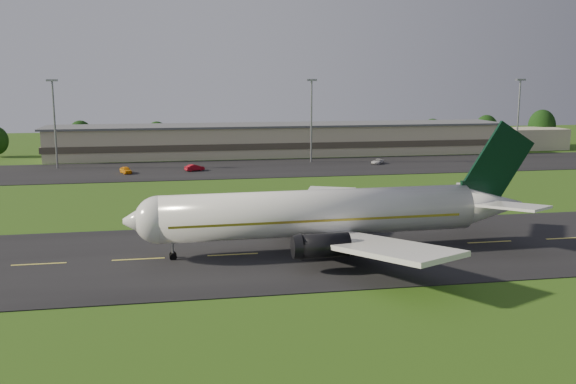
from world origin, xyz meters
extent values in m
plane|color=#294D13|center=(0.00, 0.00, 0.00)|extent=(360.00, 360.00, 0.00)
cube|color=black|center=(0.00, 0.00, 0.05)|extent=(220.00, 30.00, 0.10)
cube|color=black|center=(0.00, 72.00, 0.05)|extent=(260.00, 30.00, 0.10)
cylinder|color=white|center=(-11.52, 0.00, 4.80)|extent=(38.13, 6.59, 5.60)
sphere|color=white|center=(-30.52, -0.50, 4.80)|extent=(5.60, 5.60, 5.60)
cone|color=white|center=(-32.52, -0.55, 4.80)|extent=(4.14, 5.48, 5.38)
cone|color=white|center=(10.97, 0.59, 4.80)|extent=(9.14, 5.72, 5.49)
cube|color=olive|center=(-12.02, -0.01, 4.45)|extent=(35.14, 6.55, 0.28)
cube|color=black|center=(-31.12, -0.51, 5.35)|extent=(2.08, 3.05, 0.65)
cube|color=white|center=(-7.74, -10.90, 3.30)|extent=(14.49, 20.14, 2.20)
cube|color=white|center=(-8.31, 11.09, 3.30)|extent=(13.73, 20.21, 2.20)
cube|color=white|center=(11.10, -4.41, 5.70)|extent=(7.67, 9.37, 0.91)
cube|color=white|center=(10.84, 5.59, 5.70)|extent=(7.37, 9.39, 0.91)
cube|color=black|center=(9.47, 0.55, 6.60)|extent=(5.01, 0.68, 3.00)
cube|color=black|center=(11.97, 0.61, 10.30)|extent=(9.44, 0.70, 10.55)
cylinder|color=black|center=(-12.82, -8.04, 2.90)|extent=(5.67, 2.85, 2.70)
cylinder|color=black|center=(-13.23, 7.96, 2.90)|extent=(5.67, 2.85, 2.70)
cube|color=#BBAD8F|center=(0.00, 96.00, 4.00)|extent=(120.00, 15.00, 8.00)
cube|color=#4C4438|center=(0.00, 96.00, 3.20)|extent=(121.00, 15.40, 1.60)
cube|color=#595B60|center=(0.00, 96.00, 8.15)|extent=(122.00, 16.00, 0.50)
cube|color=#BBAD8F|center=(70.00, 98.00, 3.00)|extent=(28.00, 11.00, 6.00)
cylinder|color=gray|center=(-55.00, 80.00, 10.00)|extent=(0.44, 0.44, 20.00)
cube|color=gray|center=(-55.00, 80.00, 20.10)|extent=(2.40, 1.20, 0.50)
cylinder|color=gray|center=(5.00, 80.00, 10.00)|extent=(0.44, 0.44, 20.00)
cube|color=gray|center=(5.00, 80.00, 20.10)|extent=(2.40, 1.20, 0.50)
cylinder|color=gray|center=(60.00, 80.00, 10.00)|extent=(0.44, 0.44, 20.00)
cube|color=gray|center=(60.00, 80.00, 20.10)|extent=(2.40, 1.20, 0.50)
cylinder|color=black|center=(-52.93, 105.78, 1.47)|extent=(0.56, 0.56, 2.93)
ellipsoid|color=black|center=(-52.93, 105.78, 5.05)|extent=(6.84, 6.84, 8.55)
cylinder|color=black|center=(-32.76, 106.13, 1.38)|extent=(0.56, 0.56, 2.77)
ellipsoid|color=black|center=(-32.76, 106.13, 4.77)|extent=(6.46, 6.46, 8.07)
cylinder|color=black|center=(47.97, 106.98, 1.35)|extent=(0.56, 0.56, 2.69)
ellipsoid|color=black|center=(47.97, 106.98, 4.63)|extent=(6.28, 6.28, 7.85)
cylinder|color=black|center=(64.23, 104.98, 1.51)|extent=(0.56, 0.56, 3.02)
ellipsoid|color=black|center=(64.23, 104.98, 5.20)|extent=(7.05, 7.05, 8.81)
cylinder|color=black|center=(82.39, 104.94, 1.73)|extent=(0.56, 0.56, 3.47)
ellipsoid|color=black|center=(82.39, 104.94, 5.97)|extent=(8.09, 8.09, 10.11)
imported|color=orange|center=(-38.86, 68.72, 0.84)|extent=(3.20, 4.70, 1.49)
imported|color=maroon|center=(-23.95, 69.89, 0.82)|extent=(4.64, 3.22, 1.45)
imported|color=silver|center=(20.12, 73.78, 0.69)|extent=(4.27, 4.44, 1.17)
imported|color=gold|center=(51.79, 74.47, 0.70)|extent=(4.22, 3.90, 1.19)
camera|label=1|loc=(-28.68, -73.86, 21.11)|focal=40.00mm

